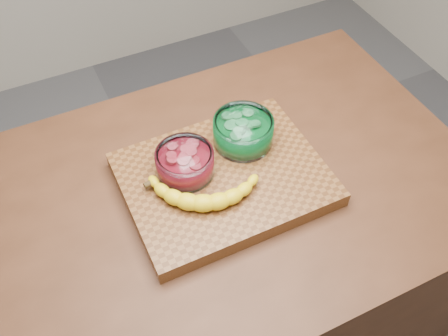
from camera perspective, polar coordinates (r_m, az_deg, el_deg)
name	(u,v)px	position (r m, az deg, el deg)	size (l,w,h in m)	color
ground	(224,334)	(1.95, 0.00, -18.48)	(3.50, 3.50, 0.00)	#56565B
counter	(224,277)	(1.54, 0.00, -12.31)	(1.20, 0.80, 0.90)	#472615
cutting_board	(224,179)	(1.15, 0.00, -1.29)	(0.45, 0.35, 0.04)	brown
bowl_red	(185,163)	(1.11, -4.49, 0.61)	(0.13, 0.13, 0.06)	white
bowl_green	(243,131)	(1.17, 2.20, 4.20)	(0.14, 0.14, 0.07)	white
banana	(205,184)	(1.09, -2.15, -1.87)	(0.26, 0.17, 0.04)	yellow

